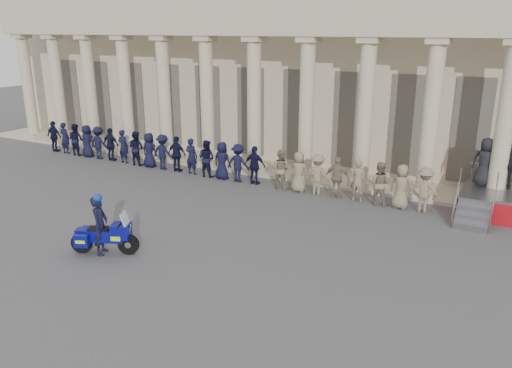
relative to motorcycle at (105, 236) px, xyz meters
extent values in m
plane|color=#47474A|center=(0.96, 1.97, -0.59)|extent=(90.00, 90.00, 0.00)
cube|color=#BAAB8B|center=(0.96, 16.97, 3.91)|extent=(40.00, 10.00, 9.00)
cube|color=#BAAB8B|center=(0.96, 10.77, -0.51)|extent=(40.00, 2.60, 0.15)
cube|color=#BAAB8B|center=(0.96, 9.97, 6.20)|extent=(35.80, 1.00, 1.00)
cube|color=#BAAB8B|center=(-15.94, 9.97, -0.29)|extent=(0.90, 0.90, 0.30)
cylinder|color=#BAAB8B|center=(-15.94, 9.97, 2.66)|extent=(0.64, 0.64, 5.60)
cube|color=#BAAB8B|center=(-15.94, 9.97, 5.58)|extent=(0.85, 0.85, 0.24)
cube|color=#BAAB8B|center=(-13.34, 9.97, -0.29)|extent=(0.90, 0.90, 0.30)
cylinder|color=#BAAB8B|center=(-13.34, 9.97, 2.66)|extent=(0.64, 0.64, 5.60)
cube|color=#BAAB8B|center=(-13.34, 9.97, 5.58)|extent=(0.85, 0.85, 0.24)
cube|color=#BAAB8B|center=(-10.74, 9.97, -0.29)|extent=(0.90, 0.90, 0.30)
cylinder|color=#BAAB8B|center=(-10.74, 9.97, 2.66)|extent=(0.64, 0.64, 5.60)
cube|color=#BAAB8B|center=(-10.74, 9.97, 5.58)|extent=(0.85, 0.85, 0.24)
cube|color=#BAAB8B|center=(-8.14, 9.97, -0.29)|extent=(0.90, 0.90, 0.30)
cylinder|color=#BAAB8B|center=(-8.14, 9.97, 2.66)|extent=(0.64, 0.64, 5.60)
cube|color=#BAAB8B|center=(-8.14, 9.97, 5.58)|extent=(0.85, 0.85, 0.24)
cube|color=#BAAB8B|center=(-5.54, 9.97, -0.29)|extent=(0.90, 0.90, 0.30)
cylinder|color=#BAAB8B|center=(-5.54, 9.97, 2.66)|extent=(0.64, 0.64, 5.60)
cube|color=#BAAB8B|center=(-5.54, 9.97, 5.58)|extent=(0.85, 0.85, 0.24)
cube|color=#BAAB8B|center=(-2.94, 9.97, -0.29)|extent=(0.90, 0.90, 0.30)
cylinder|color=#BAAB8B|center=(-2.94, 9.97, 2.66)|extent=(0.64, 0.64, 5.60)
cube|color=#BAAB8B|center=(-2.94, 9.97, 5.58)|extent=(0.85, 0.85, 0.24)
cube|color=#BAAB8B|center=(-0.34, 9.97, -0.29)|extent=(0.90, 0.90, 0.30)
cylinder|color=#BAAB8B|center=(-0.34, 9.97, 2.66)|extent=(0.64, 0.64, 5.60)
cube|color=#BAAB8B|center=(-0.34, 9.97, 5.58)|extent=(0.85, 0.85, 0.24)
cube|color=#BAAB8B|center=(2.26, 9.97, -0.29)|extent=(0.90, 0.90, 0.30)
cylinder|color=#BAAB8B|center=(2.26, 9.97, 2.66)|extent=(0.64, 0.64, 5.60)
cube|color=#BAAB8B|center=(2.26, 9.97, 5.58)|extent=(0.85, 0.85, 0.24)
cube|color=#BAAB8B|center=(4.86, 9.97, -0.29)|extent=(0.90, 0.90, 0.30)
cylinder|color=#BAAB8B|center=(4.86, 9.97, 2.66)|extent=(0.64, 0.64, 5.60)
cube|color=#BAAB8B|center=(4.86, 9.97, 5.58)|extent=(0.85, 0.85, 0.24)
cube|color=#BAAB8B|center=(7.46, 9.97, -0.29)|extent=(0.90, 0.90, 0.30)
cylinder|color=#BAAB8B|center=(7.46, 9.97, 2.66)|extent=(0.64, 0.64, 5.60)
cube|color=#BAAB8B|center=(7.46, 9.97, 5.58)|extent=(0.85, 0.85, 0.24)
cube|color=#BAAB8B|center=(10.06, 9.97, -0.29)|extent=(0.90, 0.90, 0.30)
cylinder|color=#BAAB8B|center=(10.06, 9.97, 2.66)|extent=(0.64, 0.64, 5.60)
cube|color=black|center=(-14.64, 11.99, 1.96)|extent=(1.30, 0.12, 4.20)
cube|color=black|center=(-12.04, 11.99, 1.96)|extent=(1.30, 0.12, 4.20)
cube|color=black|center=(-9.44, 11.99, 1.96)|extent=(1.30, 0.12, 4.20)
cube|color=black|center=(-6.84, 11.99, 1.96)|extent=(1.30, 0.12, 4.20)
cube|color=black|center=(-4.24, 11.99, 1.96)|extent=(1.30, 0.12, 4.20)
cube|color=black|center=(-1.64, 11.99, 1.96)|extent=(1.30, 0.12, 4.20)
cube|color=black|center=(0.96, 11.99, 1.96)|extent=(1.30, 0.12, 4.20)
cube|color=black|center=(3.56, 11.99, 1.96)|extent=(1.30, 0.12, 4.20)
cube|color=black|center=(6.16, 11.99, 1.96)|extent=(1.30, 0.12, 4.20)
cube|color=black|center=(8.76, 11.99, 1.96)|extent=(1.30, 0.12, 4.20)
imported|color=black|center=(-12.23, 8.43, 0.28)|extent=(1.01, 0.42, 1.73)
imported|color=black|center=(-11.38, 8.43, 0.28)|extent=(0.63, 0.41, 1.73)
imported|color=black|center=(-10.52, 8.43, 0.28)|extent=(0.84, 0.65, 1.73)
imported|color=black|center=(-9.67, 8.43, 0.28)|extent=(0.84, 0.55, 1.73)
imported|color=black|center=(-8.82, 8.43, 0.28)|extent=(1.11, 0.64, 1.73)
imported|color=black|center=(-7.97, 8.43, 0.28)|extent=(1.01, 0.42, 1.73)
imported|color=black|center=(-7.12, 8.43, 0.28)|extent=(0.63, 0.41, 1.73)
imported|color=black|center=(-6.26, 8.43, 0.28)|extent=(0.84, 0.65, 1.73)
imported|color=black|center=(-5.41, 8.43, 0.28)|extent=(0.84, 0.55, 1.73)
imported|color=black|center=(-4.56, 8.43, 0.28)|extent=(1.11, 0.64, 1.73)
imported|color=black|center=(-3.71, 8.43, 0.28)|extent=(1.01, 0.42, 1.73)
imported|color=black|center=(-2.86, 8.43, 0.28)|extent=(0.63, 0.41, 1.73)
imported|color=black|center=(-2.01, 8.43, 0.28)|extent=(0.84, 0.65, 1.73)
imported|color=black|center=(-1.15, 8.43, 0.28)|extent=(0.84, 0.55, 1.73)
imported|color=black|center=(-0.30, 8.43, 0.28)|extent=(1.11, 0.64, 1.73)
imported|color=black|center=(0.55, 8.43, 0.28)|extent=(1.01, 0.42, 1.73)
imported|color=#83735A|center=(1.80, 8.43, 0.28)|extent=(0.84, 0.65, 1.73)
imported|color=#83735A|center=(2.65, 8.43, 0.28)|extent=(0.84, 0.55, 1.73)
imported|color=#83735A|center=(3.50, 8.43, 0.28)|extent=(1.11, 0.64, 1.73)
imported|color=#83735A|center=(4.36, 8.43, 0.28)|extent=(1.01, 0.42, 1.73)
imported|color=#83735A|center=(5.21, 8.43, 0.28)|extent=(0.63, 0.41, 1.73)
imported|color=#83735A|center=(6.06, 8.43, 0.28)|extent=(0.84, 0.65, 1.73)
imported|color=#83735A|center=(6.91, 8.43, 0.28)|extent=(0.84, 0.55, 1.73)
imported|color=#83735A|center=(7.76, 8.43, 0.28)|extent=(1.11, 0.64, 1.73)
cube|color=#A20D14|center=(8.97, 9.84, -0.19)|extent=(0.04, 3.17, 0.80)
cube|color=gray|center=(9.55, 7.35, -0.47)|extent=(1.10, 0.28, 0.22)
cube|color=gray|center=(9.55, 7.63, -0.25)|extent=(1.10, 0.28, 0.22)
cube|color=gray|center=(9.55, 7.91, -0.02)|extent=(1.10, 0.28, 0.22)
cube|color=gray|center=(9.55, 8.19, 0.20)|extent=(1.10, 0.28, 0.22)
imported|color=black|center=(9.57, 10.04, 1.22)|extent=(0.89, 0.58, 1.82)
imported|color=black|center=(10.37, 10.04, 1.22)|extent=(1.07, 0.44, 1.82)
cylinder|color=black|center=(0.65, 0.29, -0.26)|extent=(0.64, 0.39, 0.64)
cylinder|color=black|center=(-0.68, -0.31, -0.26)|extent=(0.64, 0.39, 0.64)
cube|color=#0A0D79|center=(0.03, 0.01, 0.02)|extent=(1.19, 0.84, 0.37)
cube|color=#0A0D79|center=(0.47, 0.21, 0.18)|extent=(0.70, 0.68, 0.44)
cube|color=silver|center=(0.47, 0.21, -0.05)|extent=(0.32, 0.36, 0.12)
cube|color=#B2BFCC|center=(0.62, 0.28, 0.51)|extent=(0.37, 0.49, 0.52)
cube|color=black|center=(-0.15, -0.07, 0.21)|extent=(0.72, 0.57, 0.10)
cube|color=#0A0D79|center=(-0.64, -0.29, 0.10)|extent=(0.45, 0.44, 0.21)
cube|color=#0A0D79|center=(-0.42, -0.54, -0.05)|extent=(0.49, 0.38, 0.39)
cube|color=#C1F70D|center=(-0.42, -0.54, -0.05)|extent=(0.36, 0.33, 0.10)
cube|color=#0A0D79|center=(-0.68, 0.03, -0.05)|extent=(0.49, 0.38, 0.39)
cube|color=#C1F70D|center=(-0.68, 0.03, -0.05)|extent=(0.36, 0.33, 0.10)
cylinder|color=silver|center=(-0.51, 0.02, -0.29)|extent=(0.57, 0.33, 0.10)
cylinder|color=black|center=(0.47, 0.21, 0.41)|extent=(0.32, 0.64, 0.04)
imported|color=black|center=(-0.10, -0.05, 0.33)|extent=(0.68, 0.79, 1.84)
sphere|color=navy|center=(-0.10, -0.05, 1.20)|extent=(0.28, 0.28, 0.28)
camera|label=1|loc=(10.77, -10.04, 6.01)|focal=35.00mm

